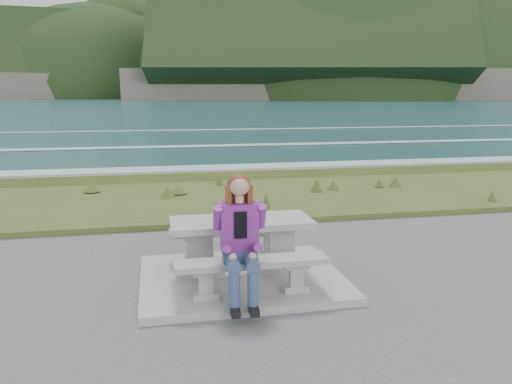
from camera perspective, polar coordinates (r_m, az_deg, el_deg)
concrete_slab at (r=6.64m, az=-1.65°, el=-9.85°), size 2.60×2.10×0.10m
picnic_table at (r=6.44m, az=-1.69°, el=-4.58°), size 1.80×0.75×0.75m
bench_landward at (r=5.85m, az=-0.47°, el=-8.62°), size 1.80×0.35×0.45m
bench_seaward at (r=7.17m, az=-2.65°, el=-4.88°), size 1.80×0.35×0.45m
grass_verge at (r=11.42m, az=-6.03°, el=-1.16°), size 160.00×4.50×0.22m
shore_drop at (r=14.25m, az=-7.20°, el=1.30°), size 160.00×0.80×2.20m
ocean at (r=31.49m, az=-9.63°, el=3.45°), size 1600.00×1600.00×0.09m
headland_range at (r=447.49m, az=13.97°, el=11.87°), size 729.83×363.95×199.12m
seated_woman at (r=5.64m, az=-1.72°, el=-7.40°), size 0.45×0.75×1.46m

